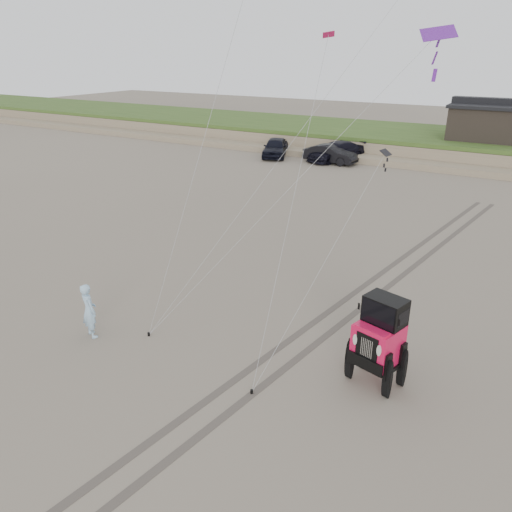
% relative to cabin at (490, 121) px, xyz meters
% --- Properties ---
extents(ground, '(160.00, 160.00, 0.00)m').
position_rel_cabin_xyz_m(ground, '(-2.00, -37.00, -3.24)').
color(ground, '#6B6054').
rests_on(ground, ground).
extents(dune_ridge, '(160.00, 14.25, 1.73)m').
position_rel_cabin_xyz_m(dune_ridge, '(-2.00, 0.50, -2.42)').
color(dune_ridge, '#7A6B54').
rests_on(dune_ridge, ground).
extents(cabin, '(6.40, 5.40, 3.35)m').
position_rel_cabin_xyz_m(cabin, '(0.00, 0.00, 0.00)').
color(cabin, black).
rests_on(cabin, dune_ridge).
extents(truck_a, '(3.49, 5.16, 1.63)m').
position_rel_cabin_xyz_m(truck_a, '(-15.96, -8.11, -2.42)').
color(truck_a, black).
rests_on(truck_a, ground).
extents(truck_b, '(4.58, 1.87, 1.48)m').
position_rel_cabin_xyz_m(truck_b, '(-10.78, -8.12, -2.50)').
color(truck_b, black).
rests_on(truck_b, ground).
extents(truck_c, '(4.19, 5.83, 1.57)m').
position_rel_cabin_xyz_m(truck_c, '(-10.73, -7.01, -2.45)').
color(truck_c, black).
rests_on(truck_c, ground).
extents(jeep, '(3.80, 6.05, 2.09)m').
position_rel_cabin_xyz_m(jeep, '(1.93, -34.93, -2.19)').
color(jeep, '#E41245').
rests_on(jeep, ground).
extents(man, '(0.80, 0.65, 1.88)m').
position_rel_cabin_xyz_m(man, '(-6.88, -37.30, -2.30)').
color(man, '#90B5DF').
rests_on(man, ground).
extents(kite_flock, '(5.26, 7.80, 9.35)m').
position_rel_cabin_xyz_m(kite_flock, '(-0.42, -27.00, 6.88)').
color(kite_flock, '#EF510C').
rests_on(kite_flock, ground).
extents(stake_main, '(0.08, 0.08, 0.12)m').
position_rel_cabin_xyz_m(stake_main, '(-5.27, -36.36, -3.18)').
color(stake_main, black).
rests_on(stake_main, ground).
extents(stake_aux, '(0.08, 0.08, 0.12)m').
position_rel_cabin_xyz_m(stake_aux, '(-0.79, -37.18, -3.18)').
color(stake_aux, black).
rests_on(stake_aux, ground).
extents(tire_tracks, '(5.22, 29.74, 0.01)m').
position_rel_cabin_xyz_m(tire_tracks, '(0.00, -29.00, -3.23)').
color(tire_tracks, '#4C443D').
rests_on(tire_tracks, ground).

